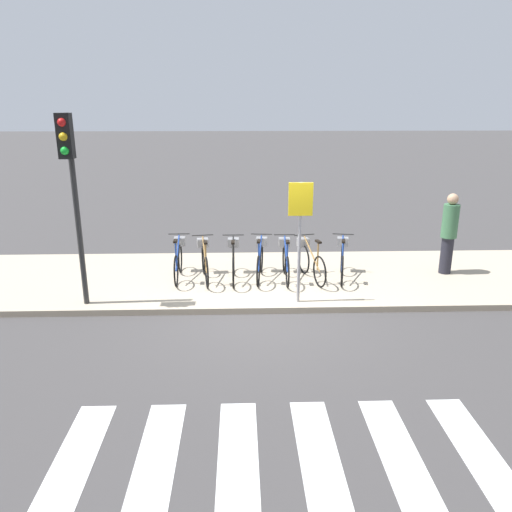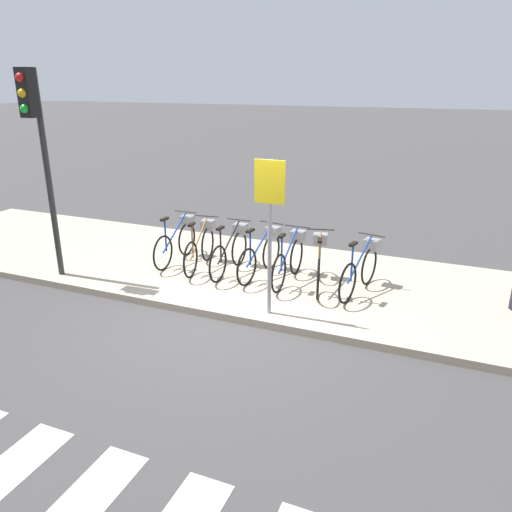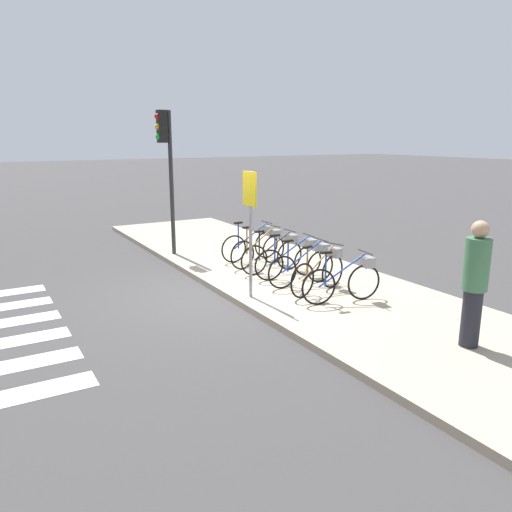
# 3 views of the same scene
# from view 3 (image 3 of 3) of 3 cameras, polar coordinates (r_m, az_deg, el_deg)

# --- Properties ---
(ground_plane) EXTENTS (120.00, 120.00, 0.00)m
(ground_plane) POSITION_cam_3_polar(r_m,az_deg,el_deg) (9.67, -4.15, -4.52)
(ground_plane) COLOR #423F3F
(sidewalk) EXTENTS (16.02, 3.55, 0.12)m
(sidewalk) POSITION_cam_3_polar(r_m,az_deg,el_deg) (10.52, 4.58, -2.70)
(sidewalk) COLOR #B7A88E
(sidewalk) RESTS_ON ground_plane
(parked_bicycle_0) EXTENTS (0.46, 1.55, 0.95)m
(parked_bicycle_0) POSITION_cam_3_polar(r_m,az_deg,el_deg) (11.81, -0.24, 1.58)
(parked_bicycle_0) COLOR black
(parked_bicycle_0) RESTS_ON sidewalk
(parked_bicycle_1) EXTENTS (0.46, 1.54, 0.95)m
(parked_bicycle_1) POSITION_cam_3_polar(r_m,az_deg,el_deg) (11.27, 0.65, 0.99)
(parked_bicycle_1) COLOR black
(parked_bicycle_1) RESTS_ON sidewalk
(parked_bicycle_2) EXTENTS (0.46, 1.55, 0.95)m
(parked_bicycle_2) POSITION_cam_3_polar(r_m,az_deg,el_deg) (10.76, 2.30, 0.38)
(parked_bicycle_2) COLOR black
(parked_bicycle_2) RESTS_ON sidewalk
(parked_bicycle_3) EXTENTS (0.46, 1.54, 0.95)m
(parked_bicycle_3) POSITION_cam_3_polar(r_m,az_deg,el_deg) (10.32, 4.26, -0.22)
(parked_bicycle_3) COLOR black
(parked_bicycle_3) RESTS_ON sidewalk
(parked_bicycle_4) EXTENTS (0.46, 1.55, 0.95)m
(parked_bicycle_4) POSITION_cam_3_polar(r_m,az_deg,el_deg) (9.86, 5.71, -0.90)
(parked_bicycle_4) COLOR black
(parked_bicycle_4) RESTS_ON sidewalk
(parked_bicycle_5) EXTENTS (0.55, 1.51, 0.95)m
(parked_bicycle_5) POSITION_cam_3_polar(r_m,az_deg,el_deg) (9.45, 7.48, -1.58)
(parked_bicycle_5) COLOR black
(parked_bicycle_5) RESTS_ON sidewalk
(parked_bicycle_6) EXTENTS (0.48, 1.53, 0.95)m
(parked_bicycle_6) POSITION_cam_3_polar(r_m,az_deg,el_deg) (8.94, 10.32, -2.57)
(parked_bicycle_6) COLOR black
(parked_bicycle_6) RESTS_ON sidewalk
(pedestrian) EXTENTS (0.34, 0.34, 1.78)m
(pedestrian) POSITION_cam_3_polar(r_m,az_deg,el_deg) (7.43, 23.73, -2.66)
(pedestrian) COLOR #23232D
(pedestrian) RESTS_ON sidewalk
(traffic_light) EXTENTS (0.24, 0.40, 3.47)m
(traffic_light) POSITION_cam_3_polar(r_m,az_deg,el_deg) (12.36, -10.27, 11.58)
(traffic_light) COLOR #2D2D2D
(traffic_light) RESTS_ON sidewalk
(sign_post) EXTENTS (0.44, 0.07, 2.28)m
(sign_post) POSITION_cam_3_polar(r_m,az_deg,el_deg) (8.83, -0.68, 4.94)
(sign_post) COLOR #99999E
(sign_post) RESTS_ON sidewalk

